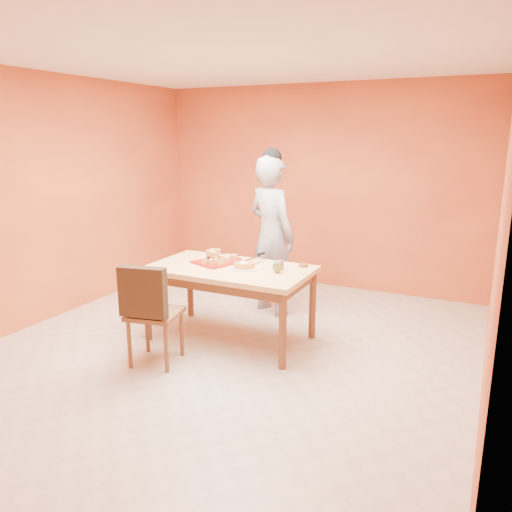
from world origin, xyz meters
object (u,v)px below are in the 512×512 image
at_px(red_dinner_plate, 229,260).
at_px(magenta_glass, 280,265).
at_px(dining_chair, 153,311).
at_px(pastry_platter, 216,262).
at_px(dining_table, 230,276).
at_px(sponge_cake, 244,265).
at_px(egg_ornament, 277,267).
at_px(checker_tin, 303,265).
at_px(person, 271,236).

bearing_deg(red_dinner_plate, magenta_glass, -7.30).
height_order(dining_chair, red_dinner_plate, dining_chair).
relative_size(dining_chair, red_dinner_plate, 3.43).
bearing_deg(pastry_platter, dining_table, -19.83).
bearing_deg(sponge_cake, egg_ornament, 0.83).
relative_size(dining_table, dining_chair, 1.67).
height_order(pastry_platter, checker_tin, checker_tin).
xyz_separation_m(sponge_cake, checker_tin, (0.49, 0.32, -0.02)).
xyz_separation_m(egg_ornament, magenta_glass, (-0.02, 0.12, -0.02)).
distance_m(dining_chair, egg_ornament, 1.22).
height_order(person, red_dinner_plate, person).
bearing_deg(dining_table, red_dinner_plate, 120.54).
bearing_deg(sponge_cake, checker_tin, 33.31).
relative_size(dining_table, pastry_platter, 4.31).
height_order(person, magenta_glass, person).
bearing_deg(person, sponge_cake, 121.37).
bearing_deg(checker_tin, egg_ornament, -114.25).
bearing_deg(dining_chair, egg_ornament, 31.08).
bearing_deg(sponge_cake, dining_chair, -122.46).
distance_m(dining_chair, person, 1.81).
bearing_deg(magenta_glass, egg_ornament, -80.78).
distance_m(dining_table, magenta_glass, 0.53).
relative_size(sponge_cake, magenta_glass, 2.21).
distance_m(dining_chair, sponge_cake, 0.99).
xyz_separation_m(red_dinner_plate, sponge_cake, (0.29, -0.21, 0.03)).
relative_size(red_dinner_plate, sponge_cake, 1.38).
height_order(person, pastry_platter, person).
relative_size(person, sponge_cake, 9.03).
bearing_deg(dining_table, pastry_platter, 160.17).
bearing_deg(red_dinner_plate, sponge_cake, -35.89).
bearing_deg(red_dinner_plate, pastry_platter, -118.33).
height_order(dining_chair, checker_tin, dining_chair).
height_order(egg_ornament, checker_tin, egg_ornament).
bearing_deg(egg_ornament, red_dinner_plate, 175.09).
xyz_separation_m(person, checker_tin, (0.62, -0.59, -0.14)).
relative_size(dining_chair, checker_tin, 10.19).
xyz_separation_m(dining_chair, checker_tin, (1.00, 1.12, 0.28)).
relative_size(dining_table, sponge_cake, 7.93).
xyz_separation_m(person, red_dinner_plate, (-0.16, -0.71, -0.14)).
distance_m(pastry_platter, magenta_glass, 0.70).
height_order(dining_chair, pastry_platter, dining_chair).
distance_m(sponge_cake, magenta_glass, 0.35).
bearing_deg(red_dinner_plate, dining_chair, -102.47).
distance_m(red_dinner_plate, egg_ornament, 0.67).
relative_size(pastry_platter, checker_tin, 3.96).
relative_size(dining_table, magenta_glass, 17.50).
distance_m(dining_table, sponge_cake, 0.20).
bearing_deg(dining_table, checker_tin, 27.45).
relative_size(pastry_platter, magenta_glass, 4.06).
bearing_deg(checker_tin, sponge_cake, -146.69).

